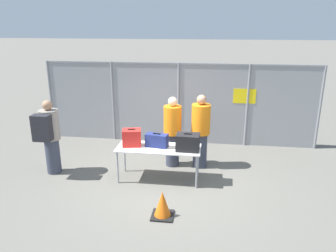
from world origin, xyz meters
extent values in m
plane|color=#605E56|center=(0.00, 0.00, 0.00)|extent=(120.00, 120.00, 0.00)
cylinder|color=gray|center=(-3.77, 2.54, 1.13)|extent=(0.07, 0.07, 2.27)
cylinder|color=gray|center=(-1.89, 2.54, 1.13)|extent=(0.07, 0.07, 2.27)
cylinder|color=gray|center=(0.00, 2.54, 1.13)|extent=(0.07, 0.07, 2.27)
cylinder|color=gray|center=(1.89, 2.54, 1.13)|extent=(0.07, 0.07, 2.27)
cylinder|color=gray|center=(3.77, 2.54, 1.13)|extent=(0.07, 0.07, 2.27)
cube|color=gray|center=(0.00, 2.54, 1.13)|extent=(7.54, 0.01, 2.27)
cube|color=gray|center=(0.00, 2.54, 2.24)|extent=(7.54, 0.04, 0.04)
cube|color=yellow|center=(1.79, 2.53, 1.41)|extent=(0.60, 0.01, 0.40)
cube|color=silver|center=(-0.18, 0.13, 0.74)|extent=(1.80, 0.70, 0.02)
cylinder|color=#99999E|center=(-1.02, -0.16, 0.36)|extent=(0.04, 0.04, 0.73)
cylinder|color=#99999E|center=(0.67, -0.16, 0.36)|extent=(0.04, 0.04, 0.73)
cylinder|color=#99999E|center=(-1.02, 0.42, 0.36)|extent=(0.04, 0.04, 0.73)
cylinder|color=#99999E|center=(0.67, 0.42, 0.36)|extent=(0.04, 0.04, 0.73)
cube|color=red|center=(-0.77, 0.16, 0.93)|extent=(0.44, 0.36, 0.36)
cube|color=black|center=(-0.77, 0.16, 1.13)|extent=(0.16, 0.05, 0.02)
cube|color=navy|center=(-0.22, 0.17, 0.89)|extent=(0.51, 0.30, 0.29)
cube|color=black|center=(-0.22, 0.17, 1.05)|extent=(0.16, 0.05, 0.02)
cube|color=black|center=(0.46, 0.06, 0.93)|extent=(0.49, 0.36, 0.35)
cube|color=black|center=(0.46, 0.06, 1.11)|extent=(0.16, 0.03, 0.02)
cylinder|color=#383D4C|center=(-2.63, 0.16, 0.40)|extent=(0.32, 0.32, 0.81)
cylinder|color=gray|center=(-2.63, 0.16, 1.15)|extent=(0.42, 0.42, 0.67)
sphere|color=#A57A5B|center=(-2.63, 0.16, 1.59)|extent=(0.22, 0.22, 0.22)
cube|color=#232328|center=(-2.63, -0.17, 1.18)|extent=(0.38, 0.23, 0.57)
cylinder|color=#383D4C|center=(0.03, 0.92, 0.40)|extent=(0.32, 0.32, 0.80)
cylinder|color=orange|center=(0.03, 0.92, 1.14)|extent=(0.42, 0.42, 0.67)
sphere|color=beige|center=(0.03, 0.92, 1.58)|extent=(0.22, 0.22, 0.22)
cylinder|color=#383D4C|center=(0.69, 0.94, 0.42)|extent=(0.33, 0.33, 0.83)
cylinder|color=orange|center=(0.69, 0.94, 1.18)|extent=(0.43, 0.43, 0.69)
sphere|color=#A57A5B|center=(0.69, 0.94, 1.64)|extent=(0.23, 0.23, 0.23)
cube|color=white|center=(1.38, 3.76, 0.44)|extent=(2.68, 1.25, 0.54)
sphere|color=black|center=(0.91, 3.07, 0.31)|extent=(0.61, 0.61, 0.61)
sphere|color=black|center=(0.91, 4.44, 0.31)|extent=(0.61, 0.61, 0.61)
cylinder|color=#59595B|center=(-0.43, 3.76, 0.22)|extent=(0.94, 0.06, 0.06)
cube|color=black|center=(0.12, -1.29, 0.01)|extent=(0.39, 0.39, 0.03)
cone|color=orange|center=(0.12, -1.29, 0.25)|extent=(0.31, 0.31, 0.49)
camera|label=1|loc=(0.90, -6.33, 3.33)|focal=35.00mm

